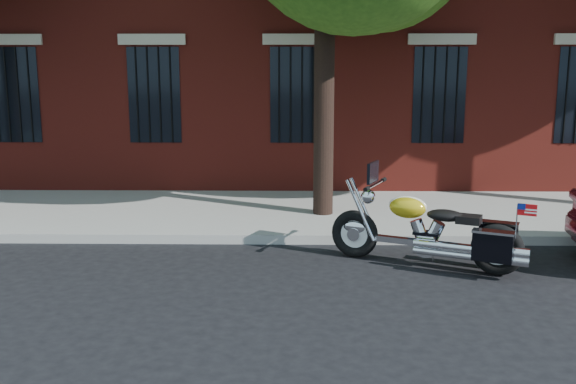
{
  "coord_description": "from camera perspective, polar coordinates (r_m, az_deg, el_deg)",
  "views": [
    {
      "loc": [
        0.05,
        -8.57,
        2.77
      ],
      "look_at": [
        -0.1,
        0.8,
        0.95
      ],
      "focal_mm": 40.0,
      "sensor_mm": 36.0,
      "label": 1
    }
  ],
  "objects": [
    {
      "name": "curb",
      "position": [
        10.31,
        0.64,
        -4.18
      ],
      "size": [
        40.0,
        0.16,
        0.15
      ],
      "primitive_type": "cube",
      "color": "gray",
      "rests_on": "ground"
    },
    {
      "name": "ground",
      "position": [
        9.0,
        0.59,
        -6.94
      ],
      "size": [
        120.0,
        120.0,
        0.0
      ],
      "primitive_type": "plane",
      "color": "black",
      "rests_on": "ground"
    },
    {
      "name": "motorcycle",
      "position": [
        9.2,
        12.79,
        -3.66
      ],
      "size": [
        2.57,
        1.58,
        1.44
      ],
      "rotation": [
        0.0,
        0.0,
        -0.42
      ],
      "color": "black",
      "rests_on": "ground"
    },
    {
      "name": "sidewalk",
      "position": [
        12.13,
        0.68,
        -1.85
      ],
      "size": [
        40.0,
        3.6,
        0.15
      ],
      "primitive_type": "cube",
      "color": "gray",
      "rests_on": "ground"
    }
  ]
}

